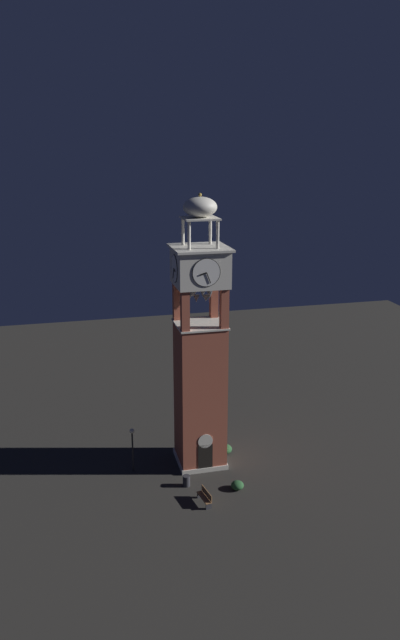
{
  "coord_description": "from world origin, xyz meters",
  "views": [
    {
      "loc": [
        -9.4,
        -38.7,
        23.33
      ],
      "look_at": [
        0.0,
        0.0,
        11.32
      ],
      "focal_mm": 32.71,
      "sensor_mm": 36.0,
      "label": 1
    }
  ],
  "objects": [
    {
      "name": "clock_tower",
      "position": [
        -0.0,
        -0.0,
        8.24
      ],
      "size": [
        3.94,
        3.94,
        20.23
      ],
      "color": "#9E4C38",
      "rests_on": "ground"
    },
    {
      "name": "ground",
      "position": [
        0.0,
        0.0,
        0.0
      ],
      "size": [
        80.0,
        80.0,
        0.0
      ],
      "primitive_type": "plane",
      "color": "#2A2925"
    },
    {
      "name": "shrub_left_of_tower",
      "position": [
        1.65,
        -4.39,
        0.3
      ],
      "size": [
        0.91,
        0.91,
        0.6
      ],
      "primitive_type": "ellipsoid",
      "color": "#28562D",
      "rests_on": "ground"
    },
    {
      "name": "trash_bin",
      "position": [
        -1.76,
        -3.13,
        0.4
      ],
      "size": [
        0.52,
        0.52,
        0.8
      ],
      "primitive_type": "cylinder",
      "color": "#2D2D33",
      "rests_on": "ground"
    },
    {
      "name": "shrub_near_entry",
      "position": [
        2.19,
        0.64,
        0.36
      ],
      "size": [
        1.09,
        1.09,
        0.71
      ],
      "primitive_type": "ellipsoid",
      "color": "#28562D",
      "rests_on": "ground"
    },
    {
      "name": "park_bench",
      "position": [
        -0.98,
        -5.47,
        0.48
      ],
      "size": [
        0.72,
        1.65,
        0.95
      ],
      "color": "brown",
      "rests_on": "ground"
    },
    {
      "name": "lamp_post",
      "position": [
        -5.18,
        -0.26,
        2.45
      ],
      "size": [
        0.36,
        0.36,
        3.48
      ],
      "color": "black",
      "rests_on": "ground"
    }
  ]
}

